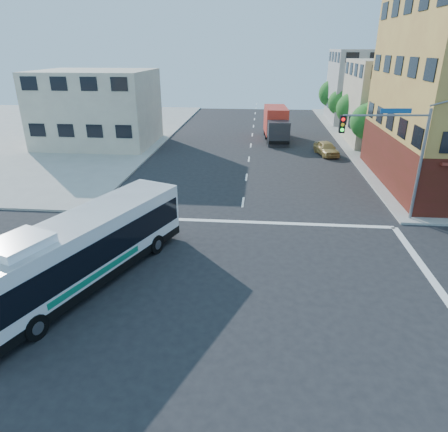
{
  "coord_description": "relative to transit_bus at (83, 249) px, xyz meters",
  "views": [
    {
      "loc": [
        1.12,
        -13.68,
        10.21
      ],
      "look_at": [
        -0.59,
        4.68,
        2.41
      ],
      "focal_mm": 32.0,
      "sensor_mm": 36.0,
      "label": 1
    }
  ],
  "objects": [
    {
      "name": "ground",
      "position": [
        6.79,
        -1.77,
        -1.74
      ],
      "size": [
        120.0,
        120.0,
        0.0
      ],
      "primitive_type": "plane",
      "color": "black",
      "rests_on": "ground"
    },
    {
      "name": "box_truck",
      "position": [
        9.64,
        32.55,
        0.05
      ],
      "size": [
        2.91,
        8.35,
        3.7
      ],
      "rotation": [
        0.0,
        0.0,
        0.06
      ],
      "color": "#28282D",
      "rests_on": "ground"
    },
    {
      "name": "parked_car",
      "position": [
        14.62,
        25.63,
        -1.05
      ],
      "size": [
        2.51,
        4.33,
        1.38
      ],
      "primitive_type": "imported",
      "rotation": [
        0.0,
        0.0,
        0.23
      ],
      "color": "tan",
      "rests_on": "ground"
    },
    {
      "name": "street_tree_d",
      "position": [
        18.69,
        50.16,
        2.14
      ],
      "size": [
        4.0,
        4.0,
        6.03
      ],
      "color": "#392214",
      "rests_on": "ground"
    },
    {
      "name": "building_west",
      "position": [
        -10.23,
        28.21,
        2.26
      ],
      "size": [
        12.06,
        10.06,
        8.0
      ],
      "color": "beige",
      "rests_on": "ground"
    },
    {
      "name": "street_tree_c",
      "position": [
        18.69,
        42.16,
        1.72
      ],
      "size": [
        3.4,
        3.4,
        5.29
      ],
      "color": "#392214",
      "rests_on": "ground"
    },
    {
      "name": "building_east_near",
      "position": [
        23.77,
        32.21,
        2.76
      ],
      "size": [
        12.06,
        10.06,
        9.0
      ],
      "color": "#BAAF8E",
      "rests_on": "ground"
    },
    {
      "name": "building_east_far",
      "position": [
        23.77,
        46.21,
        3.26
      ],
      "size": [
        12.06,
        10.06,
        10.0
      ],
      "color": "gray",
      "rests_on": "ground"
    },
    {
      "name": "street_tree_b",
      "position": [
        18.69,
        34.16,
        2.01
      ],
      "size": [
        3.8,
        3.8,
        5.79
      ],
      "color": "#392214",
      "rests_on": "ground"
    },
    {
      "name": "street_tree_a",
      "position": [
        18.69,
        26.16,
        1.85
      ],
      "size": [
        3.6,
        3.6,
        5.53
      ],
      "color": "#392214",
      "rests_on": "ground"
    },
    {
      "name": "transit_bus",
      "position": [
        0.0,
        0.0,
        0.0
      ],
      "size": [
        6.78,
        12.13,
        3.56
      ],
      "rotation": [
        0.0,
        0.0,
        -0.37
      ],
      "color": "black",
      "rests_on": "ground"
    },
    {
      "name": "signal_mast_ne",
      "position": [
        15.87,
        8.85,
        3.24
      ],
      "size": [
        7.91,
        1.13,
        8.07
      ],
      "color": "gray",
      "rests_on": "ground"
    }
  ]
}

